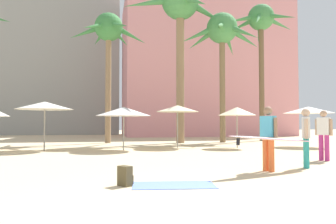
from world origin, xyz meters
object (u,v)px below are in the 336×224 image
cafe_umbrella_2 (45,106)px  cafe_umbrella_3 (178,109)px  palm_tree_far_right (181,11)px  cafe_umbrella_1 (237,111)px  palm_tree_right (261,26)px  beach_towel (174,185)px  cafe_umbrella_5 (124,111)px  palm_tree_center (109,35)px  person_mid_right (271,137)px  palm_tree_left (222,35)px  cafe_umbrella_0 (308,110)px  person_mid_left (324,133)px  backpack (125,176)px  person_near_left (306,135)px

cafe_umbrella_2 → cafe_umbrella_3: cafe_umbrella_2 is taller
palm_tree_far_right → cafe_umbrella_1: bearing=-70.4°
palm_tree_right → beach_towel: size_ratio=6.12×
cafe_umbrella_5 → palm_tree_center: bearing=96.5°
palm_tree_far_right → person_mid_right: size_ratio=3.61×
cafe_umbrella_1 → cafe_umbrella_3: size_ratio=0.94×
palm_tree_left → beach_towel: (-6.66, -14.79, -7.63)m
palm_tree_left → person_mid_right: palm_tree_left is taller
cafe_umbrella_0 → cafe_umbrella_3: 7.52m
cafe_umbrella_1 → cafe_umbrella_5: cafe_umbrella_1 is taller
palm_tree_right → palm_tree_left: bearing=-158.4°
cafe_umbrella_0 → cafe_umbrella_2: cafe_umbrella_2 is taller
palm_tree_center → palm_tree_right: size_ratio=0.84×
palm_tree_right → palm_tree_far_right: (-6.78, -1.54, 0.16)m
palm_tree_left → cafe_umbrella_1: 7.84m
cafe_umbrella_2 → beach_towel: 10.90m
person_mid_left → palm_tree_center: bearing=90.1°
backpack → palm_tree_far_right: bearing=36.3°
palm_tree_left → cafe_umbrella_1: size_ratio=4.19×
palm_tree_left → cafe_umbrella_2: palm_tree_left is taller
palm_tree_far_right → cafe_umbrella_3: 8.33m
backpack → person_near_left: 5.75m
palm_tree_left → backpack: bearing=-117.6°
cafe_umbrella_1 → backpack: size_ratio=5.24×
cafe_umbrella_1 → cafe_umbrella_2: size_ratio=0.81×
cafe_umbrella_0 → cafe_umbrella_3: size_ratio=1.18×
cafe_umbrella_1 → beach_towel: 11.14m
beach_towel → person_mid_left: bearing=29.1°
palm_tree_left → cafe_umbrella_2: bearing=-155.4°
cafe_umbrella_3 → beach_towel: 10.82m
person_mid_right → cafe_umbrella_0: bearing=29.3°
cafe_umbrella_0 → beach_towel: bearing=-135.5°
palm_tree_center → beach_towel: 17.29m
palm_tree_center → cafe_umbrella_2: (-3.07, -5.80, -5.25)m
person_near_left → person_mid_right: bearing=53.2°
person_mid_right → person_near_left: (1.44, 0.55, 0.02)m
palm_tree_left → cafe_umbrella_3: palm_tree_left is taller
palm_tree_far_right → cafe_umbrella_0: (6.28, -5.00, -7.01)m
cafe_umbrella_2 → cafe_umbrella_3: 6.78m
palm_tree_left → palm_tree_center: size_ratio=1.03×
palm_tree_far_right → person_mid_right: palm_tree_far_right is taller
cafe_umbrella_1 → person_near_left: size_ratio=1.25×
palm_tree_center → person_mid_right: palm_tree_center is taller
palm_tree_far_right → backpack: (-4.63, -14.59, -8.89)m
palm_tree_center → cafe_umbrella_5: size_ratio=3.26×
palm_tree_right → person_near_left: bearing=-112.6°
cafe_umbrella_3 → backpack: 10.92m
cafe_umbrella_1 → person_mid_right: size_ratio=0.71×
palm_tree_center → person_near_left: 16.17m
palm_tree_left → backpack: 18.13m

